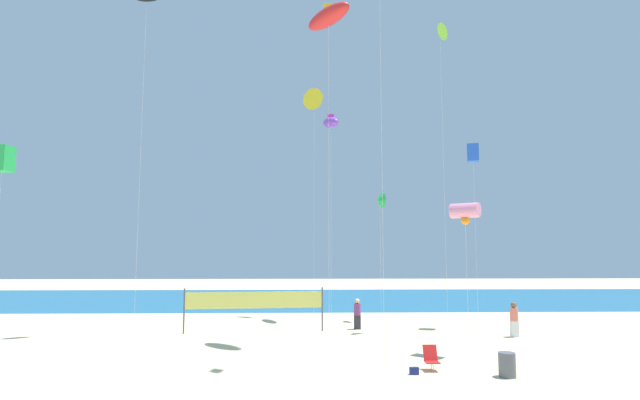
% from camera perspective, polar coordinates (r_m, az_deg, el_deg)
% --- Properties ---
extents(ground_plane, '(120.00, 120.00, 0.00)m').
position_cam_1_polar(ground_plane, '(15.86, -3.93, -22.24)').
color(ground_plane, beige).
extents(ocean_band, '(120.00, 20.00, 0.01)m').
position_cam_1_polar(ocean_band, '(45.27, -2.28, -11.53)').
color(ocean_band, '#1E6B99').
rests_on(ocean_band, ground).
extents(beachgoer_coral_shirt, '(0.41, 0.41, 1.78)m').
position_cam_1_polar(beachgoer_coral_shirt, '(27.62, 21.89, -12.78)').
color(beachgoer_coral_shirt, white).
rests_on(beachgoer_coral_shirt, ground).
extents(beachgoer_plum_shirt, '(0.39, 0.39, 1.71)m').
position_cam_1_polar(beachgoer_plum_shirt, '(28.25, 4.41, -13.09)').
color(beachgoer_plum_shirt, '#2D2D33').
rests_on(beachgoer_plum_shirt, ground).
extents(folding_beach_chair, '(0.52, 0.65, 0.89)m').
position_cam_1_polar(folding_beach_chair, '(19.49, 12.94, -17.59)').
color(folding_beach_chair, red).
rests_on(folding_beach_chair, ground).
extents(trash_barrel, '(0.59, 0.59, 0.85)m').
position_cam_1_polar(trash_barrel, '(19.24, 21.16, -17.64)').
color(trash_barrel, '#595960').
rests_on(trash_barrel, ground).
extents(volleyball_net, '(7.53, 0.76, 2.40)m').
position_cam_1_polar(volleyball_net, '(27.27, -7.73, -11.80)').
color(volleyball_net, '#4C4C51').
rests_on(volleyball_net, ground).
extents(beach_handbag, '(0.32, 0.16, 0.26)m').
position_cam_1_polar(beach_handbag, '(18.78, 11.02, -19.14)').
color(beach_handbag, navy).
rests_on(beach_handbag, ground).
extents(kite_red_inflatable, '(2.68, 2.47, 17.16)m').
position_cam_1_polar(kite_red_inflatable, '(26.67, 1.01, 20.77)').
color(kite_red_inflatable, silver).
rests_on(kite_red_inflatable, ground).
extents(kite_lime_delta, '(1.01, 0.95, 17.75)m').
position_cam_1_polar(kite_lime_delta, '(30.99, 13.95, 18.51)').
color(kite_lime_delta, silver).
rests_on(kite_lime_delta, ground).
extents(kite_green_delta, '(0.69, 1.09, 8.15)m').
position_cam_1_polar(kite_green_delta, '(31.43, 7.04, -0.05)').
color(kite_green_delta, silver).
rests_on(kite_green_delta, ground).
extents(kite_yellow_delta, '(1.59, 1.08, 15.94)m').
position_cam_1_polar(kite_yellow_delta, '(35.33, -0.69, 11.70)').
color(kite_yellow_delta, silver).
rests_on(kite_yellow_delta, ground).
extents(kite_green_box, '(0.86, 0.86, 9.39)m').
position_cam_1_polar(kite_green_box, '(27.57, -33.30, 4.07)').
color(kite_green_box, silver).
rests_on(kite_green_box, ground).
extents(kite_pink_tube, '(1.38, 1.29, 6.52)m').
position_cam_1_polar(kite_pink_tube, '(22.22, 16.70, -1.32)').
color(kite_pink_tube, silver).
rests_on(kite_pink_tube, ground).
extents(kite_blue_box, '(0.81, 0.81, 10.75)m').
position_cam_1_polar(kite_blue_box, '(30.40, 17.56, 5.28)').
color(kite_blue_box, silver).
rests_on(kite_blue_box, ground).
extents(kite_violet_inflatable, '(1.40, 2.28, 13.50)m').
position_cam_1_polar(kite_violet_inflatable, '(32.70, 1.28, 9.11)').
color(kite_violet_inflatable, silver).
rests_on(kite_violet_inflatable, ground).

